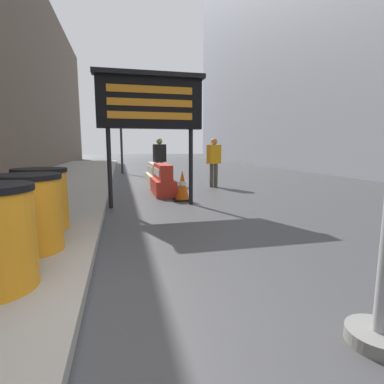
{
  "coord_description": "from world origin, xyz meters",
  "views": [
    {
      "loc": [
        0.35,
        -2.03,
        1.39
      ],
      "look_at": [
        2.19,
        5.68,
        0.2
      ],
      "focal_mm": 28.0,
      "sensor_mm": 36.0,
      "label": 1
    }
  ],
  "objects": [
    {
      "name": "jersey_barrier_cream",
      "position": [
        1.56,
        9.0,
        0.36
      ],
      "size": [
        0.53,
        2.0,
        0.81
      ],
      "color": "beige",
      "rests_on": "ground_plane"
    },
    {
      "name": "pedestrian_worker",
      "position": [
        1.81,
        9.37,
        1.02
      ],
      "size": [
        0.49,
        0.35,
        1.73
      ],
      "rotation": [
        0.0,
        0.0,
        0.17
      ],
      "color": "#514C42",
      "rests_on": "ground_plane"
    },
    {
      "name": "pedestrian_passerby",
      "position": [
        3.53,
        7.98,
        1.0
      ],
      "size": [
        0.5,
        0.39,
        1.7
      ],
      "rotation": [
        0.0,
        0.0,
        3.44
      ],
      "color": "#514C42",
      "rests_on": "ground_plane"
    },
    {
      "name": "jersey_barrier_red_striped",
      "position": [
        1.56,
        6.74,
        0.39
      ],
      "size": [
        0.58,
        1.62,
        0.9
      ],
      "color": "red",
      "rests_on": "ground_plane"
    },
    {
      "name": "ground_plane",
      "position": [
        0.0,
        0.0,
        0.0
      ],
      "size": [
        120.0,
        120.0,
        0.0
      ],
      "primitive_type": "plane",
      "color": "#3F3F42"
    },
    {
      "name": "message_board",
      "position": [
        1.06,
        5.01,
        2.37
      ],
      "size": [
        2.5,
        0.36,
        3.04
      ],
      "color": "black",
      "rests_on": "ground_plane"
    },
    {
      "name": "traffic_light_near_curb",
      "position": [
        0.44,
        14.31,
        2.92
      ],
      "size": [
        0.28,
        0.44,
        4.03
      ],
      "color": "#2D2D30",
      "rests_on": "ground_plane"
    },
    {
      "name": "traffic_cone_near",
      "position": [
        1.91,
        5.57,
        0.39
      ],
      "size": [
        0.44,
        0.44,
        0.79
      ],
      "color": "black",
      "rests_on": "ground_plane"
    },
    {
      "name": "barrel_drum_back",
      "position": [
        -0.85,
        2.9,
        0.6
      ],
      "size": [
        0.79,
        0.79,
        0.94
      ],
      "color": "orange",
      "rests_on": "sidewalk_left"
    },
    {
      "name": "barrel_drum_middle",
      "position": [
        -0.75,
        1.87,
        0.6
      ],
      "size": [
        0.79,
        0.79,
        0.94
      ],
      "color": "orange",
      "rests_on": "sidewalk_left"
    },
    {
      "name": "traffic_cone_mid",
      "position": [
        2.23,
        9.74,
        0.33
      ],
      "size": [
        0.38,
        0.38,
        0.68
      ],
      "color": "black",
      "rests_on": "ground_plane"
    }
  ]
}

